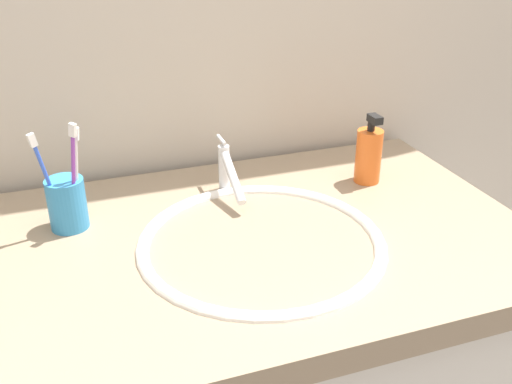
{
  "coord_description": "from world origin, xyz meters",
  "views": [
    {
      "loc": [
        -0.28,
        -0.88,
        1.43
      ],
      "look_at": [
        0.03,
        -0.01,
        0.97
      ],
      "focal_mm": 40.91,
      "sensor_mm": 36.0,
      "label": 1
    }
  ],
  "objects_px": {
    "toothbrush_blue": "(47,177)",
    "toothbrush_white": "(76,171)",
    "toothbrush_cup": "(67,204)",
    "toothbrush_purple": "(73,171)",
    "faucet": "(228,170)",
    "soap_dispenser": "(369,155)"
  },
  "relations": [
    {
      "from": "faucet",
      "to": "toothbrush_blue",
      "type": "bearing_deg",
      "value": -172.23
    },
    {
      "from": "toothbrush_blue",
      "to": "toothbrush_white",
      "type": "distance_m",
      "value": 0.05
    },
    {
      "from": "faucet",
      "to": "toothbrush_white",
      "type": "height_order",
      "value": "toothbrush_white"
    },
    {
      "from": "faucet",
      "to": "soap_dispenser",
      "type": "bearing_deg",
      "value": -6.87
    },
    {
      "from": "toothbrush_purple",
      "to": "soap_dispenser",
      "type": "xyz_separation_m",
      "value": [
        0.61,
        0.02,
        -0.06
      ]
    },
    {
      "from": "toothbrush_blue",
      "to": "soap_dispenser",
      "type": "xyz_separation_m",
      "value": [
        0.66,
        0.01,
        -0.05
      ]
    },
    {
      "from": "toothbrush_cup",
      "to": "toothbrush_blue",
      "type": "relative_size",
      "value": 0.5
    },
    {
      "from": "toothbrush_blue",
      "to": "toothbrush_purple",
      "type": "height_order",
      "value": "toothbrush_purple"
    },
    {
      "from": "soap_dispenser",
      "to": "toothbrush_cup",
      "type": "bearing_deg",
      "value": 179.54
    },
    {
      "from": "toothbrush_cup",
      "to": "soap_dispenser",
      "type": "relative_size",
      "value": 0.63
    },
    {
      "from": "toothbrush_blue",
      "to": "toothbrush_purple",
      "type": "distance_m",
      "value": 0.05
    },
    {
      "from": "toothbrush_blue",
      "to": "toothbrush_white",
      "type": "xyz_separation_m",
      "value": [
        0.05,
        0.01,
        0.0
      ]
    },
    {
      "from": "toothbrush_cup",
      "to": "toothbrush_blue",
      "type": "xyz_separation_m",
      "value": [
        -0.03,
        -0.02,
        0.07
      ]
    },
    {
      "from": "toothbrush_cup",
      "to": "toothbrush_purple",
      "type": "relative_size",
      "value": 0.47
    },
    {
      "from": "faucet",
      "to": "toothbrush_cup",
      "type": "distance_m",
      "value": 0.32
    },
    {
      "from": "toothbrush_white",
      "to": "soap_dispenser",
      "type": "xyz_separation_m",
      "value": [
        0.61,
        0.0,
        -0.05
      ]
    },
    {
      "from": "toothbrush_white",
      "to": "toothbrush_purple",
      "type": "height_order",
      "value": "toothbrush_purple"
    },
    {
      "from": "toothbrush_blue",
      "to": "soap_dispenser",
      "type": "distance_m",
      "value": 0.66
    },
    {
      "from": "toothbrush_purple",
      "to": "soap_dispenser",
      "type": "distance_m",
      "value": 0.61
    },
    {
      "from": "faucet",
      "to": "toothbrush_white",
      "type": "xyz_separation_m",
      "value": [
        -0.3,
        -0.04,
        0.06
      ]
    },
    {
      "from": "toothbrush_white",
      "to": "soap_dispenser",
      "type": "relative_size",
      "value": 1.26
    },
    {
      "from": "faucet",
      "to": "toothbrush_purple",
      "type": "height_order",
      "value": "toothbrush_purple"
    }
  ]
}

